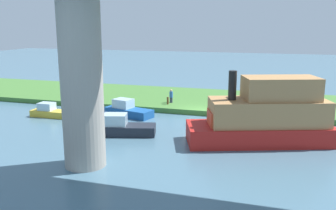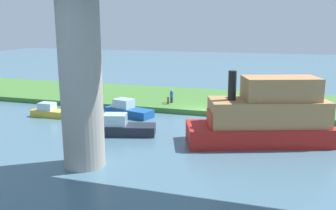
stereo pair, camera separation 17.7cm
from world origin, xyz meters
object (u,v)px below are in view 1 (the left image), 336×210
at_px(person_on_bank, 171,96).
at_px(pontoon_yellow, 265,117).
at_px(houseboat_blue, 51,112).
at_px(motorboat_red, 127,110).
at_px(bridge_pylon, 82,83).
at_px(riverboat_paddlewheel, 122,127).
at_px(mooring_post, 168,101).

relative_size(person_on_bank, pontoon_yellow, 0.13).
relative_size(person_on_bank, houseboat_blue, 0.36).
height_order(motorboat_red, houseboat_blue, motorboat_red).
bearing_deg(bridge_pylon, houseboat_blue, -46.82).
bearing_deg(riverboat_paddlewheel, houseboat_blue, -20.98).
bearing_deg(pontoon_yellow, motorboat_red, -19.51).
bearing_deg(motorboat_red, person_on_bank, -121.73).
relative_size(mooring_post, pontoon_yellow, 0.07).
relative_size(riverboat_paddlewheel, houseboat_blue, 1.34).
bearing_deg(houseboat_blue, pontoon_yellow, 173.76).
bearing_deg(pontoon_yellow, bridge_pylon, 37.20).
bearing_deg(bridge_pylon, motorboat_red, -78.49).
distance_m(mooring_post, houseboat_blue, 11.39).
relative_size(bridge_pylon, motorboat_red, 2.05).
xyz_separation_m(mooring_post, pontoon_yellow, (-9.87, 8.29, 1.08)).
xyz_separation_m(bridge_pylon, mooring_post, (-0.32, -16.02, -4.23)).
xyz_separation_m(bridge_pylon, houseboat_blue, (9.24, -9.85, -4.64)).
height_order(person_on_bank, mooring_post, person_on_bank).
distance_m(person_on_bank, mooring_post, 0.95).
bearing_deg(pontoon_yellow, mooring_post, -40.04).
bearing_deg(person_on_bank, pontoon_yellow, 136.78).
bearing_deg(mooring_post, motorboat_red, 53.59).
height_order(riverboat_paddlewheel, houseboat_blue, riverboat_paddlewheel).
xyz_separation_m(riverboat_paddlewheel, motorboat_red, (1.96, -5.71, -0.03)).
bearing_deg(motorboat_red, bridge_pylon, 101.51).
height_order(person_on_bank, motorboat_red, person_on_bank).
relative_size(pontoon_yellow, houseboat_blue, 2.80).
xyz_separation_m(pontoon_yellow, riverboat_paddlewheel, (10.71, 1.22, -1.37)).
distance_m(bridge_pylon, motorboat_red, 13.27).
height_order(person_on_bank, riverboat_paddlewheel, person_on_bank).
relative_size(mooring_post, houseboat_blue, 0.19).
relative_size(bridge_pylon, pontoon_yellow, 0.94).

